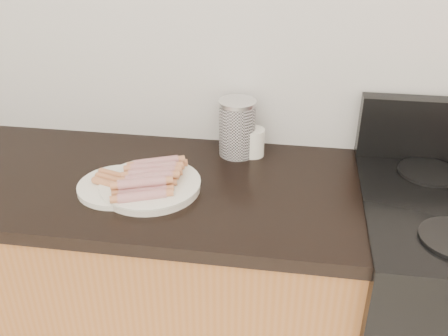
# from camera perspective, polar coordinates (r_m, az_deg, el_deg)

# --- Properties ---
(wall_back) EXTENTS (4.00, 0.04, 2.60)m
(wall_back) POSITION_cam_1_polar(r_m,az_deg,el_deg) (1.62, 1.72, 15.91)
(wall_back) COLOR silver
(wall_back) RESTS_ON ground
(cabinet_base) EXTENTS (2.20, 0.59, 0.86)m
(cabinet_base) POSITION_cam_1_polar(r_m,az_deg,el_deg) (1.97, -21.03, -12.14)
(cabinet_base) COLOR brown
(cabinet_base) RESTS_ON floor
(counter_slab) EXTENTS (2.20, 0.62, 0.04)m
(counter_slab) POSITION_cam_1_polar(r_m,az_deg,el_deg) (1.73, -23.63, -0.71)
(counter_slab) COLOR black
(counter_slab) RESTS_ON cabinet_base
(burner_far_left) EXTENTS (0.18, 0.18, 0.01)m
(burner_far_left) POSITION_cam_1_polar(r_m,az_deg,el_deg) (1.65, 22.31, -0.41)
(burner_far_left) COLOR black
(burner_far_left) RESTS_ON stove
(main_plate) EXTENTS (0.38, 0.38, 0.02)m
(main_plate) POSITION_cam_1_polar(r_m,az_deg,el_deg) (1.48, -8.39, -2.09)
(main_plate) COLOR white
(main_plate) RESTS_ON counter_slab
(side_plate) EXTENTS (0.25, 0.25, 0.02)m
(side_plate) POSITION_cam_1_polar(r_m,az_deg,el_deg) (1.50, -12.00, -2.06)
(side_plate) COLOR silver
(side_plate) RESTS_ON counter_slab
(hotdog_pile) EXTENTS (0.13, 0.25, 0.05)m
(hotdog_pile) POSITION_cam_1_polar(r_m,az_deg,el_deg) (1.46, -8.48, -0.94)
(hotdog_pile) COLOR brown
(hotdog_pile) RESTS_ON main_plate
(plain_sausages) EXTENTS (0.14, 0.11, 0.02)m
(plain_sausages) POSITION_cam_1_polar(r_m,az_deg,el_deg) (1.49, -12.08, -1.43)
(plain_sausages) COLOR #BE744E
(plain_sausages) RESTS_ON side_plate
(canister) EXTENTS (0.12, 0.12, 0.19)m
(canister) POSITION_cam_1_polar(r_m,az_deg,el_deg) (1.63, 1.52, 4.62)
(canister) COLOR white
(canister) RESTS_ON counter_slab
(mug) EXTENTS (0.09, 0.09, 0.09)m
(mug) POSITION_cam_1_polar(r_m,az_deg,el_deg) (1.64, 3.35, 2.96)
(mug) COLOR white
(mug) RESTS_ON counter_slab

